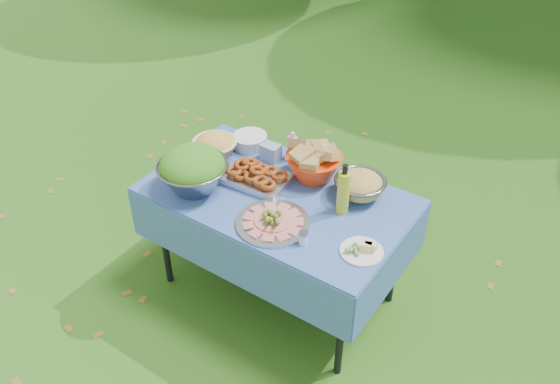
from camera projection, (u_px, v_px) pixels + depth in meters
The scene contains 14 objects.
ground at pixel (277, 289), 3.75m from camera, with size 80.00×80.00×0.00m, color black.
picnic_table at pixel (277, 245), 3.52m from camera, with size 1.46×0.86×0.76m, color #73A3DE.
salad_bowl at pixel (193, 170), 3.26m from camera, with size 0.40×0.40×0.26m, color gray, non-canonical shape.
pasta_bowl_white at pixel (215, 145), 3.56m from camera, with size 0.27×0.27×0.15m, color silver, non-canonical shape.
plate_stack at pixel (250, 141), 3.67m from camera, with size 0.21×0.21×0.08m, color silver.
wipes_box at pixel (271, 152), 3.54m from camera, with size 0.11×0.08×0.10m, color #80A0C7.
sanitizer_bottle at pixel (293, 146), 3.53m from camera, with size 0.06×0.06×0.18m, color #CA7591.
bread_bowl at pixel (314, 161), 3.36m from camera, with size 0.33×0.33×0.22m, color #F63E10, non-canonical shape.
pasta_bowl_steel at pixel (360, 185), 3.24m from camera, with size 0.28×0.28×0.15m, color gray, non-canonical shape.
fried_tray at pixel (257, 176), 3.36m from camera, with size 0.36×0.25×0.08m, color silver.
charcuterie_platter at pixel (273, 217), 3.06m from camera, with size 0.39×0.39×0.09m, color #B6B7BE.
oil_bottle at pixel (344, 189), 3.08m from camera, with size 0.07×0.07×0.30m, color gold.
cheese_plate at pixel (362, 248), 2.90m from camera, with size 0.22×0.22×0.06m, color silver.
shaker at pixel (303, 238), 2.95m from camera, with size 0.05×0.05×0.08m, color white.
Camera 1 is at (1.49, -2.15, 2.76)m, focal length 38.00 mm.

